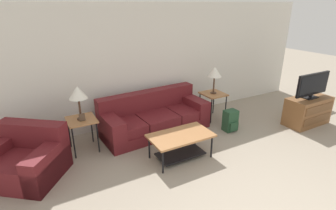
{
  "coord_description": "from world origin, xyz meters",
  "views": [
    {
      "loc": [
        -2.3,
        -1.34,
        2.56
      ],
      "look_at": [
        -0.1,
        2.61,
        0.8
      ],
      "focal_mm": 28.0,
      "sensor_mm": 36.0,
      "label": 1
    }
  ],
  "objects_px": {
    "armchair": "(25,160)",
    "backpack": "(230,121)",
    "table_lamp_left": "(78,93)",
    "couch": "(154,118)",
    "side_table_right": "(213,96)",
    "tv_console": "(307,111)",
    "table_lamp_right": "(215,72)",
    "side_table_left": "(82,123)",
    "coffee_table": "(181,141)",
    "television": "(313,85)"
  },
  "relations": [
    {
      "from": "television",
      "to": "table_lamp_left",
      "type": "bearing_deg",
      "value": 164.52
    },
    {
      "from": "armchair",
      "to": "backpack",
      "type": "xyz_separation_m",
      "value": [
        3.88,
        -0.34,
        -0.06
      ]
    },
    {
      "from": "couch",
      "to": "side_table_left",
      "type": "distance_m",
      "value": 1.51
    },
    {
      "from": "side_table_right",
      "to": "tv_console",
      "type": "height_order",
      "value": "same"
    },
    {
      "from": "armchair",
      "to": "table_lamp_left",
      "type": "xyz_separation_m",
      "value": [
        0.97,
        0.37,
        0.83
      ]
    },
    {
      "from": "coffee_table",
      "to": "backpack",
      "type": "height_order",
      "value": "backpack"
    },
    {
      "from": "table_lamp_right",
      "to": "tv_console",
      "type": "bearing_deg",
      "value": -37.74
    },
    {
      "from": "coffee_table",
      "to": "tv_console",
      "type": "height_order",
      "value": "tv_console"
    },
    {
      "from": "armchair",
      "to": "backpack",
      "type": "height_order",
      "value": "armchair"
    },
    {
      "from": "coffee_table",
      "to": "tv_console",
      "type": "relative_size",
      "value": 1.05
    },
    {
      "from": "side_table_left",
      "to": "table_lamp_left",
      "type": "height_order",
      "value": "table_lamp_left"
    },
    {
      "from": "side_table_left",
      "to": "table_lamp_left",
      "type": "xyz_separation_m",
      "value": [
        -0.0,
        0.0,
        0.56
      ]
    },
    {
      "from": "coffee_table",
      "to": "table_lamp_right",
      "type": "bearing_deg",
      "value": 35.3
    },
    {
      "from": "table_lamp_left",
      "to": "television",
      "type": "distance_m",
      "value": 4.82
    },
    {
      "from": "television",
      "to": "backpack",
      "type": "distance_m",
      "value": 1.96
    },
    {
      "from": "couch",
      "to": "side_table_right",
      "type": "relative_size",
      "value": 3.69
    },
    {
      "from": "couch",
      "to": "backpack",
      "type": "bearing_deg",
      "value": -28.64
    },
    {
      "from": "couch",
      "to": "table_lamp_right",
      "type": "relative_size",
      "value": 3.73
    },
    {
      "from": "side_table_left",
      "to": "tv_console",
      "type": "bearing_deg",
      "value": -15.49
    },
    {
      "from": "table_lamp_right",
      "to": "tv_console",
      "type": "distance_m",
      "value": 2.25
    },
    {
      "from": "television",
      "to": "backpack",
      "type": "xyz_separation_m",
      "value": [
        -1.73,
        0.58,
        -0.69
      ]
    },
    {
      "from": "backpack",
      "to": "side_table_left",
      "type": "bearing_deg",
      "value": 166.28
    },
    {
      "from": "couch",
      "to": "television",
      "type": "distance_m",
      "value": 3.49
    },
    {
      "from": "coffee_table",
      "to": "table_lamp_left",
      "type": "bearing_deg",
      "value": 142.04
    },
    {
      "from": "side_table_left",
      "to": "television",
      "type": "bearing_deg",
      "value": -15.48
    },
    {
      "from": "side_table_left",
      "to": "table_lamp_right",
      "type": "distance_m",
      "value": 3.03
    },
    {
      "from": "armchair",
      "to": "backpack",
      "type": "bearing_deg",
      "value": -5.0
    },
    {
      "from": "armchair",
      "to": "side_table_right",
      "type": "height_order",
      "value": "armchair"
    },
    {
      "from": "coffee_table",
      "to": "side_table_left",
      "type": "relative_size",
      "value": 1.75
    },
    {
      "from": "side_table_right",
      "to": "backpack",
      "type": "xyz_separation_m",
      "value": [
        -0.07,
        -0.71,
        -0.33
      ]
    },
    {
      "from": "armchair",
      "to": "television",
      "type": "relative_size",
      "value": 1.46
    },
    {
      "from": "armchair",
      "to": "television",
      "type": "bearing_deg",
      "value": -9.26
    },
    {
      "from": "side_table_right",
      "to": "side_table_left",
      "type": "bearing_deg",
      "value": 180.0
    },
    {
      "from": "armchair",
      "to": "side_table_right",
      "type": "distance_m",
      "value": 3.98
    },
    {
      "from": "table_lamp_left",
      "to": "tv_console",
      "type": "height_order",
      "value": "table_lamp_left"
    },
    {
      "from": "couch",
      "to": "coffee_table",
      "type": "distance_m",
      "value": 1.18
    },
    {
      "from": "armchair",
      "to": "coffee_table",
      "type": "height_order",
      "value": "armchair"
    },
    {
      "from": "couch",
      "to": "side_table_right",
      "type": "height_order",
      "value": "couch"
    },
    {
      "from": "table_lamp_left",
      "to": "television",
      "type": "bearing_deg",
      "value": -15.48
    },
    {
      "from": "coffee_table",
      "to": "television",
      "type": "relative_size",
      "value": 1.1
    },
    {
      "from": "armchair",
      "to": "tv_console",
      "type": "bearing_deg",
      "value": -9.27
    },
    {
      "from": "coffee_table",
      "to": "table_lamp_left",
      "type": "xyz_separation_m",
      "value": [
        -1.42,
        1.11,
        0.78
      ]
    },
    {
      "from": "side_table_right",
      "to": "television",
      "type": "relative_size",
      "value": 0.63
    },
    {
      "from": "side_table_left",
      "to": "table_lamp_left",
      "type": "distance_m",
      "value": 0.56
    },
    {
      "from": "couch",
      "to": "tv_console",
      "type": "bearing_deg",
      "value": -23.21
    },
    {
      "from": "backpack",
      "to": "coffee_table",
      "type": "bearing_deg",
      "value": -165.13
    },
    {
      "from": "coffee_table",
      "to": "table_lamp_left",
      "type": "relative_size",
      "value": 1.77
    },
    {
      "from": "coffee_table",
      "to": "side_table_right",
      "type": "bearing_deg",
      "value": 35.3
    },
    {
      "from": "table_lamp_left",
      "to": "table_lamp_right",
      "type": "distance_m",
      "value": 2.98
    },
    {
      "from": "side_table_right",
      "to": "tv_console",
      "type": "bearing_deg",
      "value": -37.74
    }
  ]
}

